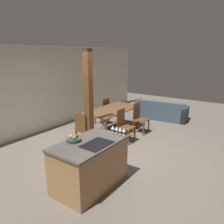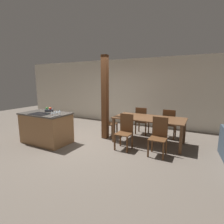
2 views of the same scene
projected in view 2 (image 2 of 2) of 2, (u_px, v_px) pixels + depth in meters
ground_plane at (91, 143)px, 5.18m from camera, size 16.00×16.00×0.00m
wall_back at (128, 92)px, 7.38m from camera, size 11.20×0.08×2.70m
kitchen_island at (46, 128)px, 5.16m from camera, size 1.43×0.85×0.90m
fruit_bowl at (49, 110)px, 5.36m from camera, size 0.27×0.27×0.12m
wine_glass_near at (52, 113)px, 4.47m from camera, size 0.07×0.07×0.15m
wine_glass_middle at (55, 112)px, 4.54m from camera, size 0.07×0.07×0.15m
wine_glass_far at (57, 112)px, 4.62m from camera, size 0.07×0.07×0.15m
wine_glass_end at (60, 111)px, 4.70m from camera, size 0.07×0.07×0.15m
dining_table at (149, 121)px, 5.08m from camera, size 2.00×0.98×0.76m
dining_chair_near_left at (125, 131)px, 4.70m from camera, size 0.40×0.40×0.94m
dining_chair_near_right at (159, 136)px, 4.28m from camera, size 0.40×0.40×0.94m
dining_chair_far_left at (142, 120)px, 5.94m from camera, size 0.40×0.40×0.94m
dining_chair_far_right at (169, 123)px, 5.52m from camera, size 0.40×0.40×0.94m
dining_chair_head_end at (108, 122)px, 5.74m from camera, size 0.40×0.40×0.94m
timber_post at (105, 98)px, 5.42m from camera, size 0.18×0.18×2.58m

